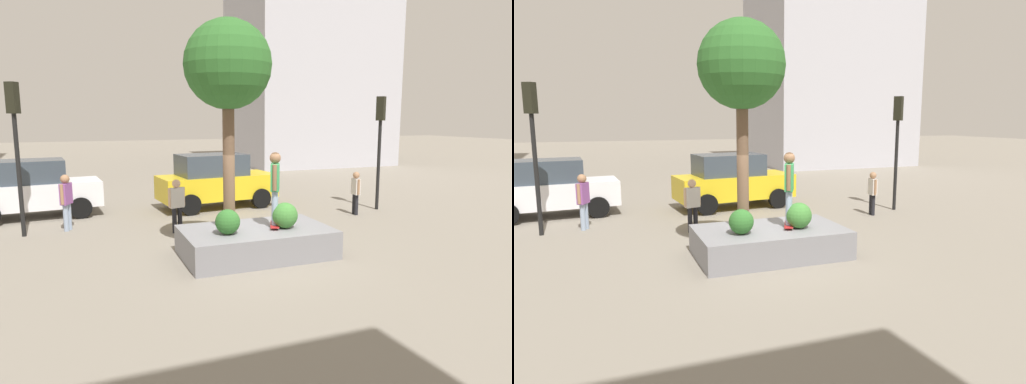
# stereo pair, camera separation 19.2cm
# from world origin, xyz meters

# --- Properties ---
(ground_plane) EXTENTS (120.00, 120.00, 0.00)m
(ground_plane) POSITION_xyz_m (0.00, 0.00, 0.00)
(ground_plane) COLOR gray
(planter_ledge) EXTENTS (3.59, 2.18, 0.68)m
(planter_ledge) POSITION_xyz_m (0.01, 0.05, 0.34)
(planter_ledge) COLOR gray
(planter_ledge) RESTS_ON ground
(plaza_tree) EXTENTS (2.03, 2.03, 4.88)m
(plaza_tree) POSITION_xyz_m (-0.65, 0.11, 4.48)
(plaza_tree) COLOR brown
(plaza_tree) RESTS_ON planter_ledge
(boxwood_shrub) EXTENTS (0.63, 0.63, 0.63)m
(boxwood_shrub) POSITION_xyz_m (0.68, -0.18, 1.00)
(boxwood_shrub) COLOR #3D7A33
(boxwood_shrub) RESTS_ON planter_ledge
(hedge_clump) EXTENTS (0.58, 0.58, 0.58)m
(hedge_clump) POSITION_xyz_m (-0.80, -0.23, 0.98)
(hedge_clump) COLOR #2D6628
(hedge_clump) RESTS_ON planter_ledge
(skateboard) EXTENTS (0.51, 0.82, 0.07)m
(skateboard) POSITION_xyz_m (0.49, 0.01, 0.74)
(skateboard) COLOR #A51E1E
(skateboard) RESTS_ON planter_ledge
(skateboarder) EXTENTS (0.39, 0.55, 1.78)m
(skateboarder) POSITION_xyz_m (0.49, 0.01, 1.78)
(skateboarder) COLOR #8C9EB7
(skateboarder) RESTS_ON skateboard
(police_car) EXTENTS (4.37, 2.30, 1.96)m
(police_car) POSITION_xyz_m (-5.45, 6.80, 1.00)
(police_car) COLOR white
(police_car) RESTS_ON ground
(taxi_cab) EXTENTS (4.51, 2.40, 2.02)m
(taxi_cab) POSITION_xyz_m (0.81, 6.23, 1.03)
(taxi_cab) COLOR gold
(taxi_cab) RESTS_ON ground
(traffic_light_corner) EXTENTS (0.37, 0.37, 4.11)m
(traffic_light_corner) POSITION_xyz_m (6.27, 3.70, 2.82)
(traffic_light_corner) COLOR black
(traffic_light_corner) RESTS_ON ground
(traffic_light_median) EXTENTS (0.36, 0.37, 4.32)m
(traffic_light_median) POSITION_xyz_m (-5.51, 4.17, 2.96)
(traffic_light_median) COLOR black
(traffic_light_median) RESTS_ON ground
(passerby_with_bag) EXTENTS (0.52, 0.29, 1.58)m
(passerby_with_bag) POSITION_xyz_m (-1.33, 2.99, 0.91)
(passerby_with_bag) COLOR black
(passerby_with_bag) RESTS_ON ground
(pedestrian_crossing) EXTENTS (0.37, 0.53, 1.69)m
(pedestrian_crossing) POSITION_xyz_m (-4.35, 4.44, 0.98)
(pedestrian_crossing) COLOR #8C9EB7
(pedestrian_crossing) RESTS_ON ground
(bystander_watching) EXTENTS (0.23, 0.51, 1.51)m
(bystander_watching) POSITION_xyz_m (4.99, 3.21, 0.87)
(bystander_watching) COLOR black
(bystander_watching) RESTS_ON ground
(brick_midrise) EXTENTS (10.28, 8.22, 15.64)m
(brick_midrise) POSITION_xyz_m (12.00, 20.10, 7.82)
(brick_midrise) COLOR #B2B2BC
(brick_midrise) RESTS_ON ground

